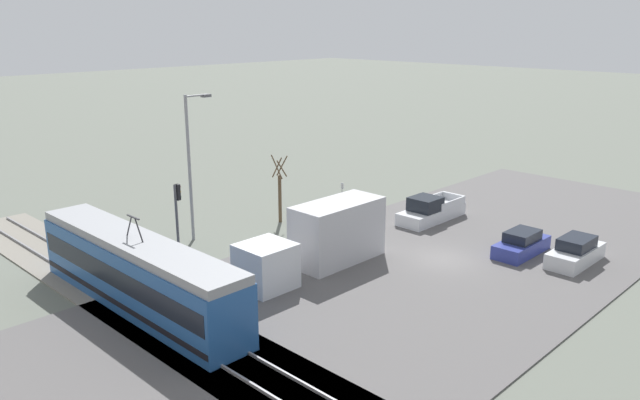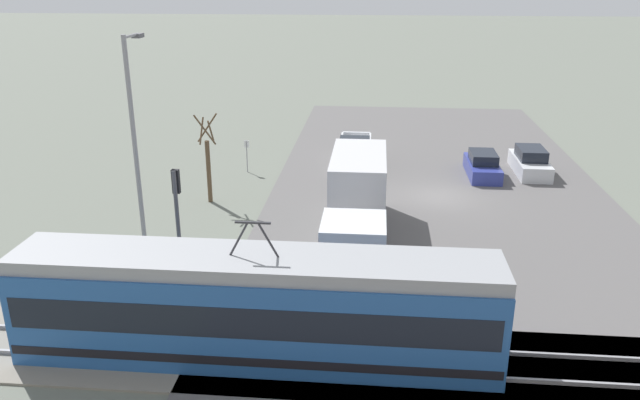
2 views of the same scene
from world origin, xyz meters
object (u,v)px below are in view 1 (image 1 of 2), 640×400
sedan_car_1 (576,252)px  no_parking_sign (342,193)px  street_tree (280,192)px  box_truck (322,239)px  traffic_light_pole (178,211)px  light_rail_tram (138,274)px  sedan_car_0 (522,244)px  pickup_truck (430,211)px  street_lamp_near_crossing (191,159)px

sedan_car_1 → no_parking_sign: 17.59m
street_tree → box_truck: bearing=153.2°
box_truck → sedan_car_1: box_truck is taller
street_tree → traffic_light_pole: bearing=97.9°
light_rail_tram → sedan_car_1: light_rail_tram is taller
sedan_car_0 → traffic_light_pole: 20.90m
sedan_car_1 → no_parking_sign: size_ratio=2.24×
sedan_car_1 → pickup_truck: bearing=-5.0°
box_truck → street_tree: size_ratio=2.02×
traffic_light_pole → no_parking_sign: traffic_light_pole is taller
street_tree → street_lamp_near_crossing: 7.21m
box_truck → pickup_truck: 11.83m
street_tree → no_parking_sign: (-0.93, -5.53, -0.97)m
light_rail_tram → no_parking_sign: (4.37, -19.77, -0.55)m
sedan_car_1 → no_parking_sign: no_parking_sign is taller
light_rail_tram → street_lamp_near_crossing: street_lamp_near_crossing is taller
traffic_light_pole → street_lamp_near_crossing: 4.48m
light_rail_tram → sedan_car_0: bearing=-116.7°
pickup_truck → street_lamp_near_crossing: 17.20m
box_truck → street_lamp_near_crossing: size_ratio=1.04×
sedan_car_0 → traffic_light_pole: traffic_light_pole is taller
box_truck → pickup_truck: box_truck is taller
sedan_car_0 → street_tree: (15.47, 5.93, 1.54)m
traffic_light_pole → pickup_truck: bearing=-110.5°
sedan_car_0 → street_lamp_near_crossing: street_lamp_near_crossing is taller
sedan_car_0 → street_lamp_near_crossing: (16.75, 12.28, 4.69)m
light_rail_tram → box_truck: (-2.84, -10.12, -0.05)m
traffic_light_pole → light_rail_tram: bearing=128.8°
pickup_truck → sedan_car_0: size_ratio=1.35×
light_rail_tram → no_parking_sign: 20.26m
pickup_truck → sedan_car_0: bearing=167.7°
traffic_light_pole → no_parking_sign: 14.86m
sedan_car_0 → no_parking_sign: 14.55m
pickup_truck → sedan_car_1: (-10.90, 0.95, -0.04)m
sedan_car_1 → street_lamp_near_crossing: bearing=33.5°
light_rail_tram → box_truck: 10.51m
street_tree → street_lamp_near_crossing: bearing=78.6°
box_truck → no_parking_sign: bearing=-53.2°
light_rail_tram → sedan_car_0: (-10.16, -20.17, -1.11)m
pickup_truck → no_parking_sign: no_parking_sign is taller
pickup_truck → traffic_light_pole: bearing=69.5°
street_tree → pickup_truck: bearing=-134.7°
street_lamp_near_crossing → no_parking_sign: size_ratio=4.67×
traffic_light_pole → street_tree: bearing=-82.1°
light_rail_tram → pickup_truck: light_rail_tram is taller
box_truck → pickup_truck: size_ratio=1.68×
pickup_truck → sedan_car_1: bearing=175.0°
sedan_car_1 → traffic_light_pole: bearing=42.8°
no_parking_sign → sedan_car_1: bearing=-176.1°
pickup_truck → street_lamp_near_crossing: bearing=57.7°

